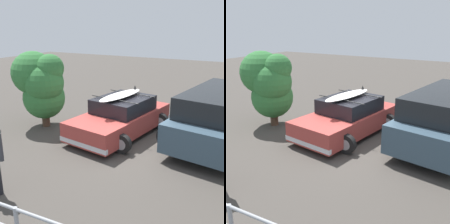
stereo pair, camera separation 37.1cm
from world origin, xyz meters
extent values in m
cube|color=#423D38|center=(0.00, 0.00, -0.01)|extent=(44.00, 44.00, 0.02)
cube|color=#9E3833|center=(0.45, -0.52, 0.47)|extent=(2.25, 4.12, 0.62)
cube|color=black|center=(0.43, -0.68, 1.02)|extent=(1.77, 2.07, 0.48)
cube|color=silver|center=(0.71, 1.38, 0.28)|extent=(1.78, 0.34, 0.14)
cube|color=silver|center=(0.20, -2.43, 0.28)|extent=(1.78, 0.34, 0.14)
cylinder|color=black|center=(-0.27, 0.80, 0.29)|extent=(0.59, 0.18, 0.59)
cylinder|color=#99999E|center=(-0.27, 0.80, 0.29)|extent=(0.32, 0.19, 0.32)
cylinder|color=black|center=(1.50, 0.57, 0.29)|extent=(0.59, 0.18, 0.59)
cylinder|color=#99999E|center=(1.50, 0.57, 0.29)|extent=(0.32, 0.19, 0.32)
cylinder|color=black|center=(-0.59, -1.61, 0.29)|extent=(0.59, 0.18, 0.59)
cylinder|color=#99999E|center=(-0.59, -1.61, 0.29)|extent=(0.32, 0.19, 0.32)
cylinder|color=black|center=(1.17, -1.85, 0.29)|extent=(0.59, 0.18, 0.59)
cylinder|color=#99999E|center=(1.17, -1.85, 0.29)|extent=(0.32, 0.19, 0.32)
cylinder|color=black|center=(0.50, -0.16, 1.30)|extent=(1.82, 0.27, 0.03)
cylinder|color=black|center=(0.36, -1.19, 1.30)|extent=(1.82, 0.27, 0.03)
ellipsoid|color=white|center=(0.48, -0.59, 1.36)|extent=(0.88, 2.23, 0.09)
cone|color=black|center=(0.36, -1.45, 1.47)|extent=(0.10, 0.10, 0.14)
cube|color=#334756|center=(-2.61, -1.32, 0.68)|extent=(2.54, 4.80, 0.81)
cube|color=black|center=(-2.61, -1.32, 1.41)|extent=(2.25, 3.78, 0.63)
cylinder|color=black|center=(-1.45, -0.09, 0.43)|extent=(0.86, 0.22, 0.86)
cylinder|color=#99999E|center=(-1.45, -0.09, 0.43)|extent=(0.47, 0.23, 0.47)
cylinder|color=black|center=(-1.83, -2.82, 0.43)|extent=(0.86, 0.22, 0.86)
cylinder|color=#99999E|center=(-1.83, -2.82, 0.43)|extent=(0.47, 0.23, 0.47)
cylinder|color=#4C3828|center=(3.22, 0.10, 0.32)|extent=(0.28, 0.28, 0.64)
sphere|color=#2D6B33|center=(3.55, 0.21, 1.96)|extent=(1.53, 1.53, 1.53)
sphere|color=#2D6B33|center=(2.82, 0.15, 2.17)|extent=(0.96, 0.96, 0.96)
sphere|color=#2D6B33|center=(3.45, 0.30, 2.04)|extent=(1.18, 1.18, 1.18)
sphere|color=#2D6B33|center=(3.03, 0.26, 1.67)|extent=(1.37, 1.37, 1.37)
sphere|color=#2D6B33|center=(3.21, 0.12, 1.07)|extent=(1.50, 1.50, 1.50)
sphere|color=#2D6B33|center=(3.28, 0.01, 1.22)|extent=(1.26, 1.26, 1.26)
sphere|color=#2D6B33|center=(3.76, 0.00, 1.78)|extent=(1.22, 1.22, 1.22)
camera|label=1|loc=(-3.62, 7.50, 3.63)|focal=45.00mm
camera|label=2|loc=(-3.94, 7.31, 3.63)|focal=45.00mm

